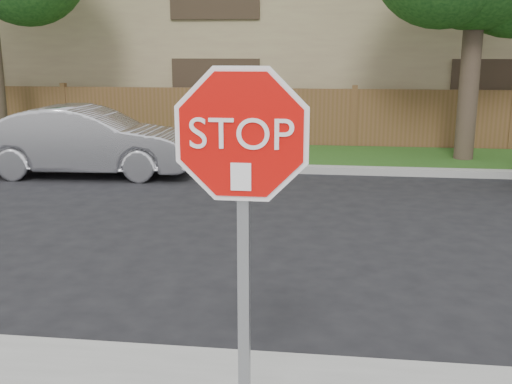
# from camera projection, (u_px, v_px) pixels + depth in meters

# --- Properties ---
(ground) EXTENTS (90.00, 90.00, 0.00)m
(ground) POSITION_uv_depth(u_px,v_px,m) (391.00, 370.00, 4.96)
(ground) COLOR black
(ground) RESTS_ON ground
(far_curb) EXTENTS (70.00, 0.30, 0.15)m
(far_curb) POSITION_uv_depth(u_px,v_px,m) (357.00, 171.00, 12.81)
(far_curb) COLOR gray
(far_curb) RESTS_ON ground
(grass_strip) EXTENTS (70.00, 3.00, 0.12)m
(grass_strip) POSITION_uv_depth(u_px,v_px,m) (355.00, 158.00, 14.40)
(grass_strip) COLOR #1E4714
(grass_strip) RESTS_ON ground
(fence) EXTENTS (70.00, 0.12, 1.60)m
(fence) POSITION_uv_depth(u_px,v_px,m) (354.00, 120.00, 15.77)
(fence) COLOR brown
(fence) RESTS_ON ground
(apartment_building) EXTENTS (35.20, 9.20, 7.20)m
(apartment_building) POSITION_uv_depth(u_px,v_px,m) (352.00, 22.00, 20.55)
(apartment_building) COLOR #917C5A
(apartment_building) RESTS_ON ground
(stop_sign) EXTENTS (1.01, 0.13, 2.55)m
(stop_sign) POSITION_uv_depth(u_px,v_px,m) (242.00, 193.00, 3.23)
(stop_sign) COLOR gray
(stop_sign) RESTS_ON sidewalk_near
(sedan_left) EXTENTS (4.51, 1.82, 1.46)m
(sedan_left) POSITION_uv_depth(u_px,v_px,m) (87.00, 141.00, 12.56)
(sedan_left) COLOR #A3A2A7
(sedan_left) RESTS_ON ground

